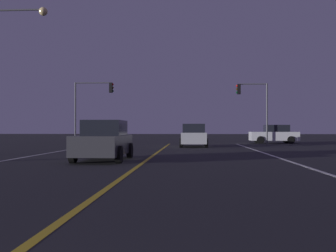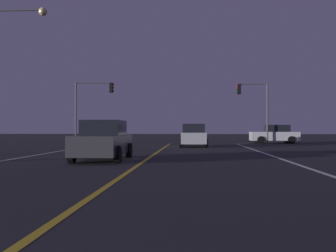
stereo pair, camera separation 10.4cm
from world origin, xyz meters
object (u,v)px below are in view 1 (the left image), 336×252
(car_oncoming, at_px, (104,141))
(traffic_light_near_left, at_px, (94,98))
(street_lamp_left_mid, at_px, (9,60))
(car_ahead_far, at_px, (194,136))
(traffic_light_near_right, at_px, (252,99))
(car_crossing_side, at_px, (274,134))

(car_oncoming, height_order, traffic_light_near_left, traffic_light_near_left)
(traffic_light_near_left, distance_m, street_lamp_left_mid, 15.37)
(car_ahead_far, relative_size, street_lamp_left_mid, 0.56)
(car_ahead_far, distance_m, traffic_light_near_left, 11.34)
(traffic_light_near_right, distance_m, traffic_light_near_left, 14.35)
(car_ahead_far, bearing_deg, street_lamp_left_mid, 134.52)
(street_lamp_left_mid, bearing_deg, traffic_light_near_left, 88.06)
(traffic_light_near_right, bearing_deg, car_crossing_side, -150.21)
(street_lamp_left_mid, bearing_deg, car_oncoming, -29.65)
(car_crossing_side, bearing_deg, car_ahead_far, 43.77)
(traffic_light_near_left, xyz_separation_m, street_lamp_left_mid, (-0.52, -15.34, 0.75))
(traffic_light_near_right, distance_m, street_lamp_left_mid, 21.39)
(car_crossing_side, height_order, car_ahead_far, same)
(car_oncoming, bearing_deg, street_lamp_left_mid, -119.65)
(traffic_light_near_left, relative_size, street_lamp_left_mid, 0.73)
(car_crossing_side, xyz_separation_m, traffic_light_near_right, (-2.21, -1.27, 3.17))
(traffic_light_near_left, bearing_deg, car_crossing_side, 4.37)
(car_crossing_side, bearing_deg, street_lamp_left_mid, 44.19)
(car_crossing_side, xyz_separation_m, car_ahead_far, (-7.48, -7.17, 0.00))
(traffic_light_near_left, bearing_deg, street_lamp_left_mid, -91.94)
(car_ahead_far, height_order, traffic_light_near_left, traffic_light_near_left)
(car_oncoming, height_order, traffic_light_near_right, traffic_light_near_right)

